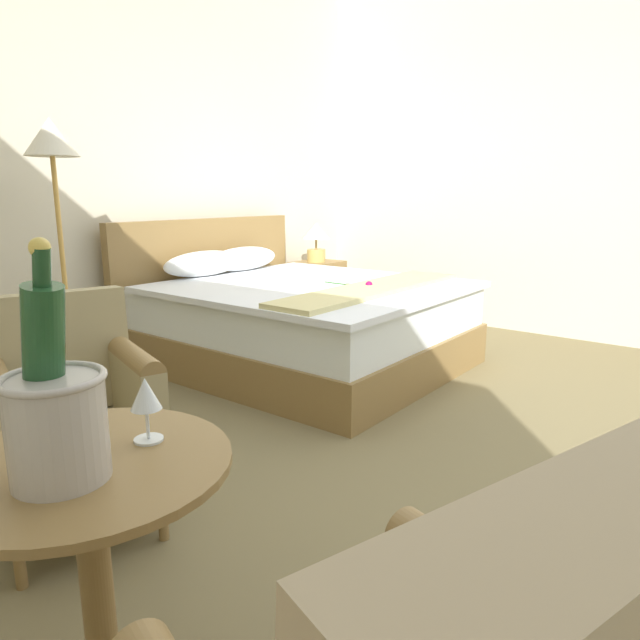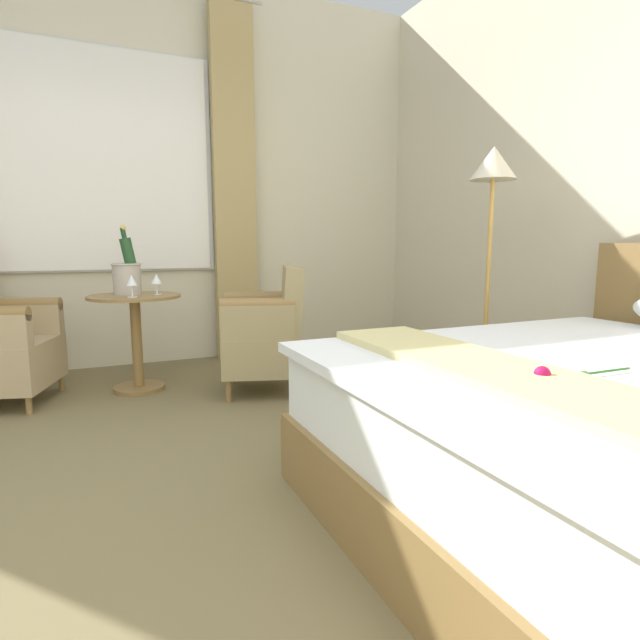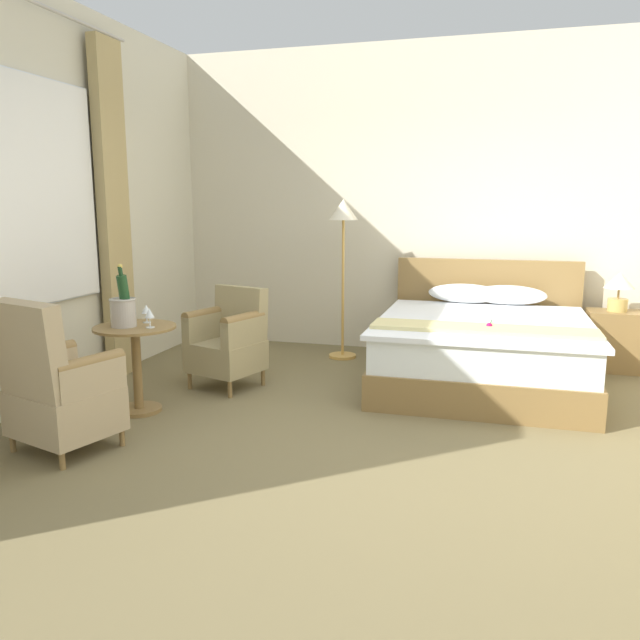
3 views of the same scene
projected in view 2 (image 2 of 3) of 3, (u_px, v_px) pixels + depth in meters
name	position (u px, v px, depth m)	size (l,w,h in m)	color
ground_plane	(152.00, 525.00, 1.81)	(6.94, 6.94, 0.00)	olive
wall_window_side	(106.00, 171.00, 4.00)	(0.27, 5.56, 3.20)	beige
bed	(638.00, 435.00, 1.80)	(1.81, 2.07, 1.02)	olive
floor_lamp_brass	(492.00, 198.00, 3.16)	(0.29, 0.29, 1.62)	gold
side_table_round	(136.00, 330.00, 3.43)	(0.61, 0.61, 0.67)	olive
champagne_bucket	(127.00, 274.00, 3.42)	(0.20, 0.20, 0.47)	#B0A89F
wine_glass_near_bucket	(132.00, 281.00, 3.24)	(0.07, 0.07, 0.15)	white
wine_glass_near_edge	(156.00, 280.00, 3.42)	(0.07, 0.07, 0.14)	white
armchair_by_window	(268.00, 333.00, 3.41)	(0.67, 0.67, 0.86)	olive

